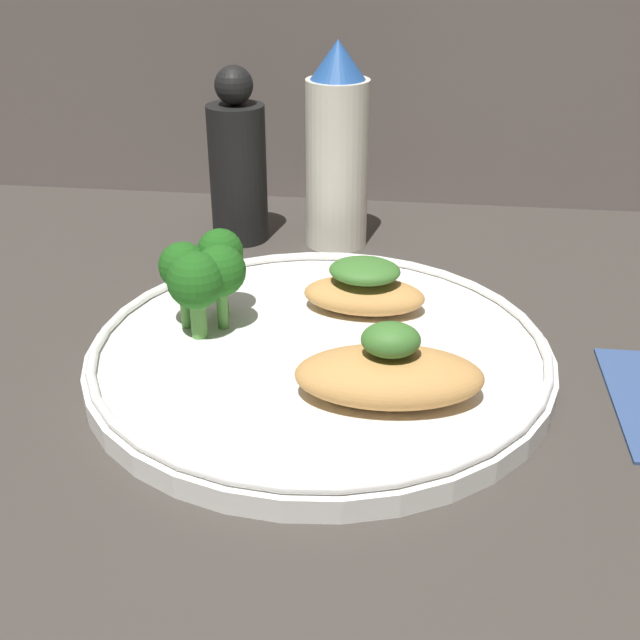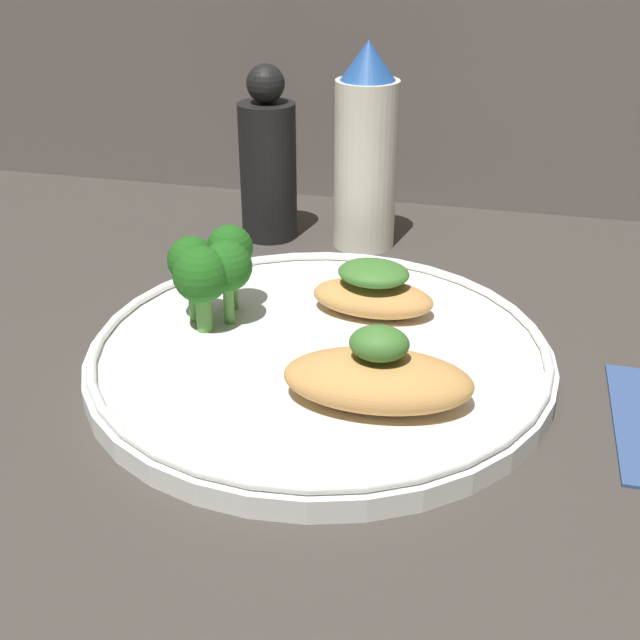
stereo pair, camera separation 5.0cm
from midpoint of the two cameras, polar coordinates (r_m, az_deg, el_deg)
The scene contains 7 objects.
ground_plane at distance 51.73cm, azimuth 2.76°, elevation -3.90°, with size 180.00×180.00×1.00cm, color #3D3833.
plate at distance 50.97cm, azimuth 2.80°, elevation -2.47°, with size 29.41×29.41×2.00cm.
grilled_meat_front at distance 45.03cm, azimuth 7.32°, elevation -4.12°, with size 11.13×6.52×4.70cm.
grilled_meat_middle at distance 54.64cm, azimuth 6.40°, elevation 1.95°, with size 8.52×4.79×3.73cm.
broccoli_bunch at distance 52.32cm, azimuth -5.04°, elevation 3.80°, with size 5.66×6.84×6.09cm.
sauce_bottle at distance 67.61cm, azimuth 5.43°, elevation 11.77°, with size 5.22×5.22×17.02cm.
pepper_grinder at distance 69.71cm, azimuth -1.65°, elevation 11.05°, with size 4.88×4.88×14.86cm.
Camera 2 is at (10.48, -42.87, 26.61)cm, focal length 45.00 mm.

